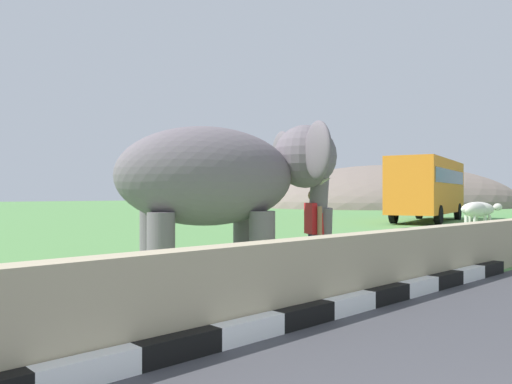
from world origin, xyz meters
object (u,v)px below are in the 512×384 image
at_px(cow_mid, 479,210).
at_px(cow_near, 476,210).
at_px(elephant, 227,179).
at_px(bus_orange, 428,185).
at_px(person_handler, 314,228).

bearing_deg(cow_mid, cow_near, -167.34).
bearing_deg(cow_mid, elephant, -171.19).
distance_m(bus_orange, cow_mid, 6.98).
relative_size(person_handler, bus_orange, 0.17).
distance_m(person_handler, cow_mid, 15.28).
bearing_deg(cow_near, person_handler, -168.05).
distance_m(bus_orange, cow_near, 7.45).
bearing_deg(bus_orange, cow_near, -136.93).
relative_size(elephant, cow_near, 2.12).
height_order(person_handler, cow_near, person_handler).
height_order(bus_orange, cow_near, bus_orange).
distance_m(elephant, person_handler, 1.96).
xyz_separation_m(elephant, cow_mid, (16.57, 2.57, -0.96)).
relative_size(bus_orange, cow_mid, 5.47).
xyz_separation_m(elephant, person_handler, (1.63, -0.60, -0.91)).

